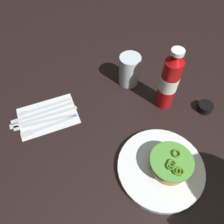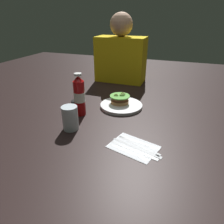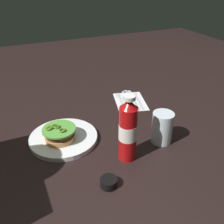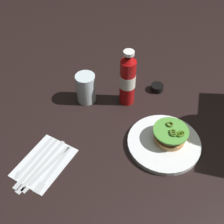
% 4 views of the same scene
% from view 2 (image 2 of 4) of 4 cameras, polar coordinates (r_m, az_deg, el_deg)
% --- Properties ---
extents(ground_plane, '(3.00, 3.00, 0.00)m').
position_cam_2_polar(ground_plane, '(1.14, -3.94, 0.53)').
color(ground_plane, black).
extents(dinner_plate, '(0.24, 0.24, 0.02)m').
position_cam_2_polar(dinner_plate, '(1.17, 2.65, 1.85)').
color(dinner_plate, white).
rests_on(dinner_plate, ground_plane).
extents(burger_sandwich, '(0.12, 0.12, 0.05)m').
position_cam_2_polar(burger_sandwich, '(1.18, 2.24, 3.67)').
color(burger_sandwich, tan).
rests_on(burger_sandwich, dinner_plate).
extents(ketchup_bottle, '(0.06, 0.06, 0.23)m').
position_cam_2_polar(ketchup_bottle, '(1.06, -9.23, 4.53)').
color(ketchup_bottle, '#B00D0E').
rests_on(ketchup_bottle, ground_plane).
extents(water_glass, '(0.07, 0.07, 0.11)m').
position_cam_2_polar(water_glass, '(0.95, -11.78, -1.66)').
color(water_glass, silver).
rests_on(water_glass, ground_plane).
extents(condiment_cup, '(0.05, 0.05, 0.03)m').
position_cam_2_polar(condiment_cup, '(1.22, -10.32, 2.65)').
color(condiment_cup, black).
rests_on(condiment_cup, ground_plane).
extents(napkin, '(0.22, 0.18, 0.00)m').
position_cam_2_polar(napkin, '(0.84, 6.10, -9.74)').
color(napkin, white).
rests_on(napkin, ground_plane).
extents(spoon_utensil, '(0.18, 0.06, 0.00)m').
position_cam_2_polar(spoon_utensil, '(0.80, 6.48, -11.63)').
color(spoon_utensil, silver).
rests_on(spoon_utensil, napkin).
extents(steak_knife, '(0.21, 0.07, 0.00)m').
position_cam_2_polar(steak_knife, '(0.81, 7.06, -10.83)').
color(steak_knife, silver).
rests_on(steak_knife, napkin).
extents(table_knife, '(0.22, 0.08, 0.00)m').
position_cam_2_polar(table_knife, '(0.82, 7.77, -10.18)').
color(table_knife, silver).
rests_on(table_knife, napkin).
extents(butter_knife, '(0.19, 0.09, 0.00)m').
position_cam_2_polar(butter_knife, '(0.84, 8.26, -9.54)').
color(butter_knife, silver).
rests_on(butter_knife, napkin).
extents(fork_utensil, '(0.19, 0.06, 0.00)m').
position_cam_2_polar(fork_utensil, '(0.86, 8.59, -8.63)').
color(fork_utensil, silver).
rests_on(fork_utensil, napkin).
extents(diner_person, '(0.38, 0.18, 0.50)m').
position_cam_2_polar(diner_person, '(1.61, 2.51, 16.10)').
color(diner_person, gold).
rests_on(diner_person, ground_plane).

